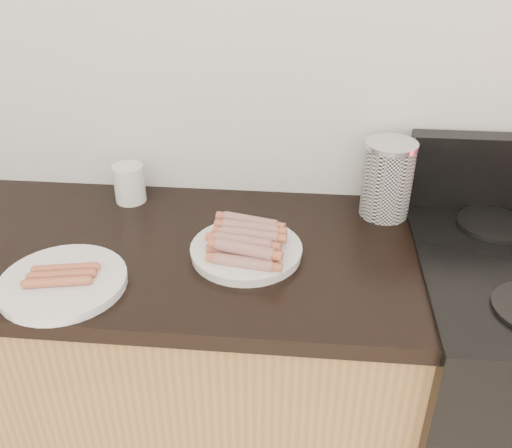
# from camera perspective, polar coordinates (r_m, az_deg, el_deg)

# --- Properties ---
(wall_back) EXTENTS (4.00, 0.04, 2.60)m
(wall_back) POSITION_cam_1_polar(r_m,az_deg,el_deg) (1.50, 0.57, 16.94)
(wall_back) COLOR silver
(wall_back) RESTS_ON ground
(cabinet_base) EXTENTS (2.20, 0.59, 0.86)m
(cabinet_base) POSITION_cam_1_polar(r_m,az_deg,el_deg) (1.87, -22.98, -13.36)
(cabinet_base) COLOR #A27049
(cabinet_base) RESTS_ON floor
(burner_far_left) EXTENTS (0.18, 0.18, 0.01)m
(burner_far_left) POSITION_cam_1_polar(r_m,az_deg,el_deg) (1.58, 22.66, -0.00)
(burner_far_left) COLOR black
(burner_far_left) RESTS_ON stove
(main_plate) EXTENTS (0.28, 0.28, 0.02)m
(main_plate) POSITION_cam_1_polar(r_m,az_deg,el_deg) (1.36, -0.98, -2.79)
(main_plate) COLOR silver
(main_plate) RESTS_ON counter_slab
(side_plate) EXTENTS (0.30, 0.30, 0.02)m
(side_plate) POSITION_cam_1_polar(r_m,az_deg,el_deg) (1.33, -18.74, -5.55)
(side_plate) COLOR white
(side_plate) RESTS_ON counter_slab
(hotdog_pile) EXTENTS (0.14, 0.21, 0.05)m
(hotdog_pile) POSITION_cam_1_polar(r_m,az_deg,el_deg) (1.34, -0.99, -1.57)
(hotdog_pile) COLOR brown
(hotdog_pile) RESTS_ON main_plate
(plain_sausages) EXTENTS (0.13, 0.10, 0.02)m
(plain_sausages) POSITION_cam_1_polar(r_m,az_deg,el_deg) (1.32, -18.88, -4.84)
(plain_sausages) COLOR #CF7548
(plain_sausages) RESTS_ON side_plate
(canister) EXTENTS (0.13, 0.13, 0.21)m
(canister) POSITION_cam_1_polar(r_m,az_deg,el_deg) (1.52, 13.00, 4.39)
(canister) COLOR white
(canister) RESTS_ON counter_slab
(mug) EXTENTS (0.11, 0.11, 0.11)m
(mug) POSITION_cam_1_polar(r_m,az_deg,el_deg) (1.61, -12.55, 3.98)
(mug) COLOR white
(mug) RESTS_ON counter_slab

